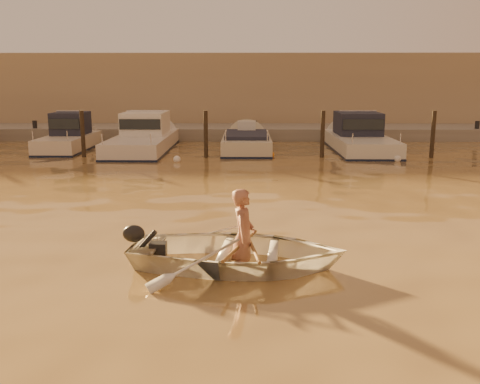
{
  "coord_description": "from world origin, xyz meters",
  "views": [
    {
      "loc": [
        1.55,
        -9.07,
        3.38
      ],
      "look_at": [
        1.4,
        3.15,
        0.75
      ],
      "focal_mm": 40.0,
      "sensor_mm": 36.0,
      "label": 1
    }
  ],
  "objects_px": {
    "moored_boat_1": "(68,137)",
    "waterfront_building": "(223,92)",
    "dinghy": "(238,252)",
    "moored_boat_2": "(143,137)",
    "moored_boat_4": "(360,137)",
    "moored_boat_3": "(247,146)",
    "person": "(243,237)"
  },
  "relations": [
    {
      "from": "moored_boat_1",
      "to": "person",
      "type": "bearing_deg",
      "value": -62.18
    },
    {
      "from": "moored_boat_1",
      "to": "moored_boat_2",
      "type": "bearing_deg",
      "value": 0.0
    },
    {
      "from": "person",
      "to": "dinghy",
      "type": "bearing_deg",
      "value": 90.0
    },
    {
      "from": "moored_boat_2",
      "to": "waterfront_building",
      "type": "xyz_separation_m",
      "value": [
        3.32,
        11.0,
        1.77
      ]
    },
    {
      "from": "dinghy",
      "to": "moored_boat_1",
      "type": "relative_size",
      "value": 0.69
    },
    {
      "from": "moored_boat_1",
      "to": "moored_boat_2",
      "type": "relative_size",
      "value": 0.69
    },
    {
      "from": "moored_boat_2",
      "to": "person",
      "type": "bearing_deg",
      "value": -73.1
    },
    {
      "from": "moored_boat_1",
      "to": "moored_boat_2",
      "type": "distance_m",
      "value": 3.55
    },
    {
      "from": "moored_boat_1",
      "to": "waterfront_building",
      "type": "relative_size",
      "value": 0.12
    },
    {
      "from": "dinghy",
      "to": "moored_boat_4",
      "type": "distance_m",
      "value": 16.77
    },
    {
      "from": "moored_boat_1",
      "to": "moored_boat_3",
      "type": "relative_size",
      "value": 0.9
    },
    {
      "from": "moored_boat_3",
      "to": "waterfront_building",
      "type": "relative_size",
      "value": 0.14
    },
    {
      "from": "moored_boat_3",
      "to": "moored_boat_4",
      "type": "height_order",
      "value": "moored_boat_4"
    },
    {
      "from": "moored_boat_1",
      "to": "moored_boat_2",
      "type": "xyz_separation_m",
      "value": [
        3.55,
        0.0,
        0.0
      ]
    },
    {
      "from": "dinghy",
      "to": "moored_boat_1",
      "type": "distance_m",
      "value": 17.88
    },
    {
      "from": "person",
      "to": "moored_boat_2",
      "type": "xyz_separation_m",
      "value": [
        -4.82,
        15.86,
        0.05
      ]
    },
    {
      "from": "moored_boat_1",
      "to": "waterfront_building",
      "type": "height_order",
      "value": "waterfront_building"
    },
    {
      "from": "moored_boat_2",
      "to": "moored_boat_4",
      "type": "distance_m",
      "value": 10.19
    },
    {
      "from": "moored_boat_2",
      "to": "moored_boat_4",
      "type": "relative_size",
      "value": 1.1
    },
    {
      "from": "person",
      "to": "moored_boat_1",
      "type": "height_order",
      "value": "moored_boat_1"
    },
    {
      "from": "person",
      "to": "moored_boat_4",
      "type": "xyz_separation_m",
      "value": [
        5.37,
        15.86,
        0.05
      ]
    },
    {
      "from": "moored_boat_3",
      "to": "moored_boat_1",
      "type": "bearing_deg",
      "value": 180.0
    },
    {
      "from": "dinghy",
      "to": "moored_boat_1",
      "type": "height_order",
      "value": "moored_boat_1"
    },
    {
      "from": "moored_boat_4",
      "to": "moored_boat_3",
      "type": "bearing_deg",
      "value": 180.0
    },
    {
      "from": "moored_boat_2",
      "to": "waterfront_building",
      "type": "height_order",
      "value": "waterfront_building"
    },
    {
      "from": "person",
      "to": "moored_boat_2",
      "type": "height_order",
      "value": "moored_boat_2"
    },
    {
      "from": "waterfront_building",
      "to": "dinghy",
      "type": "bearing_deg",
      "value": -87.02
    },
    {
      "from": "moored_boat_2",
      "to": "moored_boat_4",
      "type": "height_order",
      "value": "same"
    },
    {
      "from": "dinghy",
      "to": "waterfront_building",
      "type": "distance_m",
      "value": 26.97
    },
    {
      "from": "moored_boat_2",
      "to": "moored_boat_3",
      "type": "relative_size",
      "value": 1.3
    },
    {
      "from": "person",
      "to": "waterfront_building",
      "type": "distance_m",
      "value": 26.96
    },
    {
      "from": "moored_boat_1",
      "to": "waterfront_building",
      "type": "xyz_separation_m",
      "value": [
        6.87,
        11.0,
        1.77
      ]
    }
  ]
}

